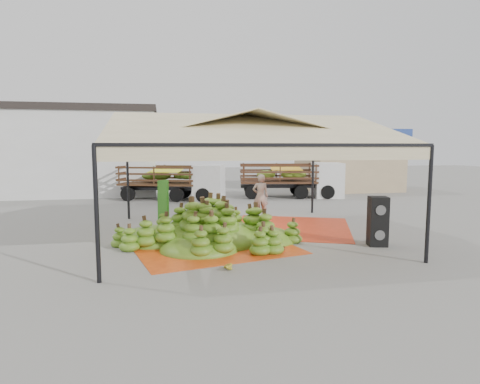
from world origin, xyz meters
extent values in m
plane|color=slate|center=(0.00, 0.00, 0.00)|extent=(90.00, 90.00, 0.00)
cylinder|color=black|center=(-4.00, -4.00, 1.50)|extent=(0.10, 0.10, 3.00)
cylinder|color=black|center=(4.00, -4.00, 1.50)|extent=(0.10, 0.10, 3.00)
cylinder|color=black|center=(-4.00, 4.00, 1.50)|extent=(0.10, 0.10, 3.00)
cylinder|color=black|center=(4.00, 4.00, 1.50)|extent=(0.10, 0.10, 3.00)
pyramid|color=beige|center=(0.00, 0.00, 3.50)|extent=(8.00, 8.00, 1.00)
cube|color=black|center=(0.00, 0.00, 3.00)|extent=(8.00, 8.00, 0.08)
cube|color=beige|center=(0.00, 0.00, 2.82)|extent=(8.00, 8.00, 0.36)
cube|color=silver|center=(-10.00, 14.00, 2.50)|extent=(14.00, 6.00, 5.00)
cube|color=black|center=(-10.00, 14.00, 5.20)|extent=(14.30, 6.30, 0.40)
cube|color=tan|center=(10.00, 13.00, 1.80)|extent=(6.00, 5.00, 3.60)
cube|color=navy|center=(10.00, 13.00, 3.85)|extent=(6.30, 5.30, 0.50)
cube|color=#E15015|center=(-1.22, -1.09, 0.01)|extent=(5.38, 5.22, 0.01)
cube|color=red|center=(1.98, 1.01, 0.01)|extent=(5.62, 5.74, 0.01)
ellipsoid|color=#376E17|center=(-1.14, -0.57, 0.63)|extent=(6.09, 5.10, 1.26)
ellipsoid|color=gold|center=(0.37, -1.49, 0.11)|extent=(0.58, 0.52, 0.22)
ellipsoid|color=gold|center=(-1.18, -3.64, 0.11)|extent=(0.49, 0.40, 0.22)
ellipsoid|color=#5B2B14|center=(0.68, -2.07, 0.09)|extent=(0.48, 0.46, 0.17)
ellipsoid|color=#602816|center=(3.70, -1.63, 0.09)|extent=(0.44, 0.38, 0.18)
ellipsoid|color=#437D1A|center=(-0.06, -1.65, 0.10)|extent=(0.45, 0.37, 0.20)
ellipsoid|color=#497718|center=(0.04, 1.59, 2.62)|extent=(0.24, 0.24, 0.20)
ellipsoid|color=#497718|center=(1.54, 1.59, 2.62)|extent=(0.24, 0.24, 0.20)
ellipsoid|color=#497718|center=(3.04, 1.59, 2.62)|extent=(0.24, 0.24, 0.20)
ellipsoid|color=#497718|center=(4.54, 1.59, 2.62)|extent=(0.24, 0.24, 0.20)
cube|color=black|center=(3.70, -2.12, 0.37)|extent=(0.63, 0.58, 0.74)
cube|color=black|center=(3.70, -2.12, 1.11)|extent=(0.63, 0.58, 0.74)
imported|color=gray|center=(1.39, 3.15, 0.92)|extent=(0.70, 0.49, 1.84)
cube|color=#4C3019|center=(-2.76, 10.01, 0.90)|extent=(4.68, 3.17, 0.10)
cube|color=silver|center=(-0.07, 9.16, 0.99)|extent=(2.04, 2.26, 1.97)
cylinder|color=black|center=(-4.49, 9.66, 0.39)|extent=(0.81, 0.48, 0.77)
cylinder|color=black|center=(-3.98, 11.29, 0.39)|extent=(0.81, 0.48, 0.77)
cylinder|color=black|center=(-1.88, 8.84, 0.39)|extent=(0.81, 0.48, 0.77)
cylinder|color=black|center=(-1.36, 10.47, 0.39)|extent=(0.81, 0.48, 0.77)
cylinder|color=black|center=(-0.49, 8.40, 0.39)|extent=(0.81, 0.48, 0.77)
cylinder|color=black|center=(0.03, 10.03, 0.39)|extent=(0.81, 0.48, 0.77)
ellipsoid|color=#387819|center=(-2.76, 10.01, 1.33)|extent=(3.73, 2.50, 0.60)
cube|color=#F9FC1C|center=(-2.36, 9.88, 1.67)|extent=(2.15, 2.14, 0.21)
cube|color=#4A2C18|center=(4.08, 9.78, 0.93)|extent=(4.70, 2.77, 0.11)
cube|color=silver|center=(6.95, 9.27, 1.01)|extent=(1.90, 2.19, 2.03)
cylinder|color=black|center=(2.37, 9.18, 0.40)|extent=(0.83, 0.40, 0.79)
cylinder|color=black|center=(2.67, 10.92, 0.40)|extent=(0.83, 0.40, 0.79)
cylinder|color=black|center=(5.15, 8.69, 0.40)|extent=(0.83, 0.40, 0.79)
cylinder|color=black|center=(5.45, 10.43, 0.40)|extent=(0.83, 0.40, 0.79)
cylinder|color=black|center=(6.62, 8.43, 0.40)|extent=(0.83, 0.40, 0.79)
cylinder|color=black|center=(6.93, 10.17, 0.40)|extent=(0.83, 0.40, 0.79)
ellipsoid|color=#5C851B|center=(4.08, 9.78, 1.37)|extent=(3.75, 2.18, 0.62)
cube|color=yellow|center=(4.52, 9.70, 1.72)|extent=(2.04, 2.04, 0.22)
camera|label=1|loc=(-2.58, -12.92, 2.95)|focal=30.00mm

